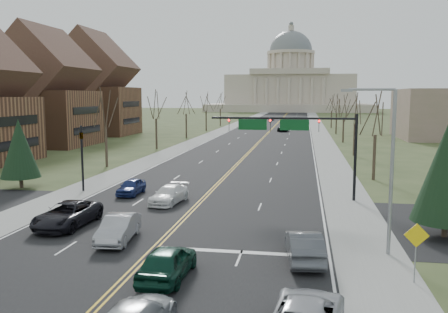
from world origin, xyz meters
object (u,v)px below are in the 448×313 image
(signal_mast, at_px, (294,131))
(car_sb_outer_second, at_px, (131,187))
(street_light, at_px, (387,160))
(car_nb_outer_lead, at_px, (304,246))
(signal_left, at_px, (82,151))
(car_sb_inner_second, at_px, (169,195))
(car_far_sb, at_px, (271,118))
(car_sb_inner_lead, at_px, (118,228))
(warn_sign, at_px, (416,241))
(car_sb_outer_lead, at_px, (67,215))
(car_nb_inner_lead, at_px, (168,262))
(car_far_nb, at_px, (283,128))

(signal_mast, relative_size, car_sb_outer_second, 2.95)
(street_light, xyz_separation_m, car_nb_outer_lead, (-4.31, -1.81, -4.40))
(signal_left, xyz_separation_m, car_sb_inner_second, (9.11, -3.44, -3.00))
(signal_mast, relative_size, car_far_sb, 2.90)
(car_sb_inner_second, relative_size, car_sb_outer_second, 1.18)
(car_nb_outer_lead, relative_size, car_sb_inner_lead, 1.04)
(warn_sign, distance_m, car_sb_outer_lead, 21.58)
(signal_left, xyz_separation_m, car_sb_outer_lead, (4.38, -11.24, -2.89))
(warn_sign, bearing_deg, car_nb_inner_lead, -173.02)
(car_sb_outer_second, relative_size, car_far_nb, 0.82)
(signal_left, bearing_deg, car_sb_outer_lead, -68.69)
(signal_mast, bearing_deg, car_far_sb, 94.73)
(car_far_nb, bearing_deg, signal_mast, 96.78)
(car_far_nb, bearing_deg, car_sb_inner_second, 89.60)
(street_light, relative_size, car_sb_outer_second, 2.21)
(car_sb_outer_lead, bearing_deg, car_sb_inner_lead, -25.79)
(car_nb_outer_lead, relative_size, car_far_nb, 0.98)
(car_sb_outer_lead, distance_m, car_sb_inner_second, 9.12)
(car_far_sb, bearing_deg, car_sb_outer_second, -90.68)
(car_sb_inner_lead, bearing_deg, car_far_sb, 84.54)
(signal_left, distance_m, car_far_nb, 77.86)
(signal_mast, distance_m, signal_left, 19.06)
(signal_left, distance_m, warn_sign, 30.57)
(car_sb_outer_lead, bearing_deg, car_nb_outer_lead, -12.28)
(car_sb_inner_second, xyz_separation_m, car_sb_outer_second, (-4.22, 2.71, -0.00))
(signal_mast, relative_size, car_far_nb, 2.42)
(signal_mast, xyz_separation_m, car_far_nb, (-4.22, 76.40, -5.05))
(signal_mast, relative_size, car_sb_outer_lead, 2.08)
(car_nb_inner_lead, height_order, car_far_sb, car_nb_inner_lead)
(warn_sign, bearing_deg, car_far_sb, 96.53)
(street_light, relative_size, car_nb_outer_lead, 1.84)
(car_sb_inner_lead, bearing_deg, warn_sign, -19.10)
(car_far_nb, bearing_deg, car_sb_outer_lead, 86.89)
(car_sb_outer_lead, distance_m, car_sb_outer_second, 10.51)
(car_nb_outer_lead, xyz_separation_m, car_sb_inner_second, (-10.81, 11.87, -0.11))
(signal_mast, relative_size, car_sb_inner_lead, 2.57)
(car_nb_outer_lead, height_order, car_sb_outer_second, car_nb_outer_lead)
(street_light, bearing_deg, car_sb_inner_lead, -179.29)
(car_nb_inner_lead, xyz_separation_m, car_sb_outer_lead, (-9.16, 7.68, -0.01))
(signal_left, distance_m, car_sb_inner_lead, 16.62)
(car_sb_inner_lead, distance_m, car_far_sb, 141.13)
(signal_mast, bearing_deg, car_far_nb, 93.16)
(car_far_nb, bearing_deg, street_light, 99.66)
(street_light, bearing_deg, car_sb_outer_lead, 173.50)
(car_sb_outer_lead, relative_size, car_sb_inner_second, 1.20)
(signal_left, height_order, car_far_sb, signal_left)
(signal_left, relative_size, car_far_sb, 1.43)
(car_sb_outer_lead, bearing_deg, signal_mast, 40.07)
(car_nb_outer_lead, height_order, car_far_nb, car_nb_outer_lead)
(signal_left, bearing_deg, car_sb_inner_second, -20.69)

